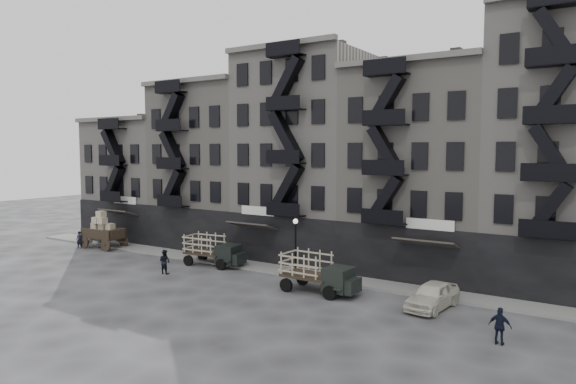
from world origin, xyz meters
The scene contains 15 objects.
ground centered at (0.00, 0.00, 0.00)m, with size 140.00×140.00×0.00m, color #38383A.
sidewalk centered at (0.00, 3.75, 0.07)m, with size 55.00×2.50×0.15m, color slate.
building_west centered at (-20.00, 9.83, 6.00)m, with size 10.00×11.35×13.20m.
building_midwest centered at (-10.00, 9.83, 7.50)m, with size 10.00×11.35×16.20m.
building_center centered at (0.00, 9.82, 8.50)m, with size 10.00×11.35×18.20m.
building_mideast centered at (10.00, 9.83, 7.50)m, with size 10.00×11.35×16.20m.
lamp_post centered at (3.00, 2.60, 2.78)m, with size 0.36×0.36×4.28m.
horse centered at (-19.07, 2.08, 0.71)m, with size 0.76×1.68×1.42m, color silver.
wagon centered at (-18.12, 2.33, 1.98)m, with size 4.21×2.41×3.47m.
stake_truck_west centered at (-4.50, 2.27, 1.42)m, with size 5.13×2.47×2.50m.
stake_truck_east centered at (6.29, 0.03, 1.48)m, with size 5.24×2.31×2.59m.
car_east centered at (13.51, 0.79, 0.78)m, with size 1.83×4.56×1.55m, color beige.
pedestrian_west centered at (-19.77, 0.99, 0.80)m, with size 0.59×0.38×1.60m, color black.
pedestrian_mid centered at (-5.80, -1.68, 0.91)m, with size 0.88×0.69×1.82m, color black.
policeman centered at (17.89, -3.02, 0.90)m, with size 1.05×0.44×1.80m, color black.
Camera 1 is at (22.21, -28.30, 9.24)m, focal length 32.00 mm.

